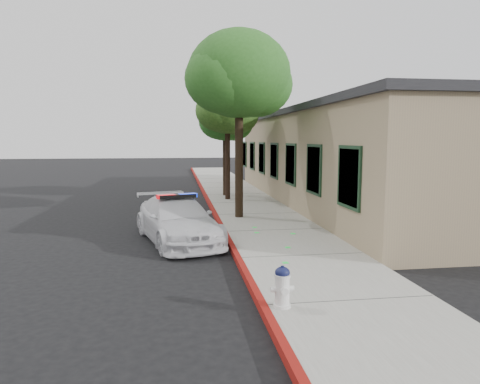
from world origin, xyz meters
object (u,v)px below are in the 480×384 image
Objects in this scene: police_car at (177,220)px; street_tree_mid at (228,110)px; fire_hydrant at (282,287)px; street_tree_near at (239,78)px; street_tree_far at (226,120)px; clapboard_building at (354,157)px.

street_tree_mid reaches higher than police_car.
street_tree_near is (0.51, 8.55, 4.57)m from fire_hydrant.
street_tree_far is (0.71, 14.70, 3.36)m from fire_hydrant.
street_tree_mid is 1.11× the size of street_tree_far.
street_tree_far is (2.43, 9.08, 3.23)m from police_car.
street_tree_mid is at bearing 88.31° from street_tree_near.
police_car is 0.71× the size of street_tree_near.
street_tree_near is 4.85m from street_tree_mid.
street_tree_far is at bearing 88.13° from street_tree_near.
street_tree_near reaches higher than street_tree_far.
street_tree_far is at bearing 87.19° from fire_hydrant.
police_car is 5.77m from street_tree_near.
clapboard_building is at bearing 31.58° from street_tree_near.
fire_hydrant is 0.11× the size of street_tree_near.
police_car is 8.86m from street_tree_mid.
fire_hydrant is at bearing -117.59° from clapboard_building.
police_car is 9.94m from street_tree_far.
clapboard_building reaches higher than police_car.
street_tree_far is (0.20, 6.15, -1.21)m from street_tree_near.
police_car is at bearing -107.08° from street_tree_mid.
fire_hydrant is at bearing -88.39° from police_car.
street_tree_far reaches higher than fire_hydrant.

